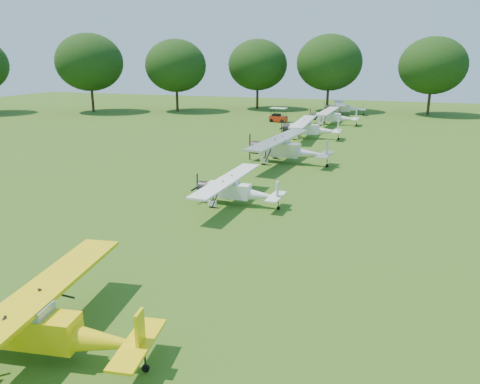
# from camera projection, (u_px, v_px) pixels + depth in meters

# --- Properties ---
(ground) EXTENTS (160.00, 160.00, 0.00)m
(ground) POSITION_uv_depth(u_px,v_px,m) (227.00, 208.00, 29.26)
(ground) COLOR #245615
(ground) RESTS_ON ground
(tree_belt) EXTENTS (137.36, 130.27, 14.52)m
(tree_belt) POSITION_uv_depth(u_px,v_px,m) (287.00, 77.00, 26.08)
(tree_belt) COLOR #331F13
(tree_belt) RESTS_ON ground
(aircraft_2) EXTENTS (6.62, 10.50, 2.06)m
(aircraft_2) POSITION_uv_depth(u_px,v_px,m) (43.00, 325.00, 14.28)
(aircraft_2) COLOR yellow
(aircraft_2) RESTS_ON ground
(aircraft_3) EXTENTS (5.80, 9.23, 1.82)m
(aircraft_3) POSITION_uv_depth(u_px,v_px,m) (235.00, 189.00, 29.61)
(aircraft_3) COLOR white
(aircraft_3) RESTS_ON ground
(aircraft_4) EXTENTS (7.64, 12.15, 2.39)m
(aircraft_4) POSITION_uv_depth(u_px,v_px,m) (286.00, 148.00, 41.18)
(aircraft_4) COLOR silver
(aircraft_4) RESTS_ON ground
(aircraft_5) EXTENTS (6.97, 11.08, 2.18)m
(aircraft_5) POSITION_uv_depth(u_px,v_px,m) (309.00, 127.00, 53.80)
(aircraft_5) COLOR white
(aircraft_5) RESTS_ON ground
(aircraft_6) EXTENTS (6.79, 10.79, 2.13)m
(aircraft_6) POSITION_uv_depth(u_px,v_px,m) (332.00, 116.00, 64.76)
(aircraft_6) COLOR white
(aircraft_6) RESTS_ON ground
(aircraft_7) EXTENTS (6.74, 10.67, 2.09)m
(aircraft_7) POSITION_uv_depth(u_px,v_px,m) (343.00, 107.00, 75.98)
(aircraft_7) COLOR silver
(aircraft_7) RESTS_ON ground
(golf_cart) EXTENTS (2.56, 1.79, 2.03)m
(golf_cart) POSITION_uv_depth(u_px,v_px,m) (278.00, 117.00, 67.66)
(golf_cart) COLOR red
(golf_cart) RESTS_ON ground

